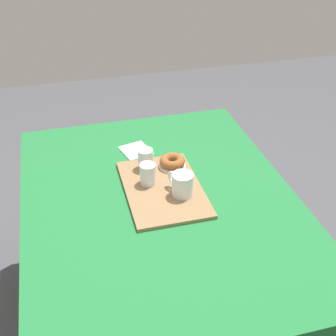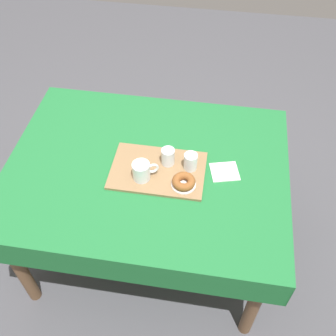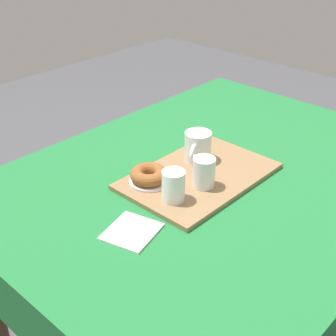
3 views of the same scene
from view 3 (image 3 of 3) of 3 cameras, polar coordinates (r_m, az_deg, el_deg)
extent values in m
cube|color=#1E6B33|center=(1.44, 5.88, -1.20)|extent=(1.34, 1.02, 0.03)
cube|color=#1E6B33|center=(1.79, -7.18, 2.17)|extent=(1.34, 0.01, 0.14)
cube|color=#1E6B33|center=(1.99, 17.57, 3.99)|extent=(0.01, 1.02, 0.14)
cube|color=#1E6B33|center=(1.15, -16.18, -17.64)|extent=(0.01, 1.02, 0.14)
cylinder|color=brown|center=(2.24, 6.01, 0.30)|extent=(0.06, 0.06, 0.69)
cube|color=olive|center=(1.40, 3.66, -0.96)|extent=(0.44, 0.29, 0.01)
cylinder|color=white|center=(1.45, 3.55, 2.59)|extent=(0.08, 0.08, 0.09)
cylinder|color=maroon|center=(1.45, 3.53, 2.29)|extent=(0.07, 0.07, 0.06)
torus|color=white|center=(1.40, 2.99, 1.69)|extent=(0.06, 0.03, 0.06)
cylinder|color=white|center=(1.26, 0.65, -2.11)|extent=(0.06, 0.06, 0.08)
cylinder|color=silver|center=(1.27, 0.64, -2.71)|extent=(0.05, 0.05, 0.05)
cylinder|color=white|center=(1.32, 4.26, -0.51)|extent=(0.06, 0.06, 0.08)
cylinder|color=silver|center=(1.33, 4.24, -0.94)|extent=(0.05, 0.05, 0.06)
cylinder|color=white|center=(1.35, -2.26, -1.57)|extent=(0.11, 0.11, 0.01)
torus|color=brown|center=(1.34, -2.27, -0.77)|extent=(0.11, 0.11, 0.04)
cube|color=white|center=(1.19, -4.31, -7.49)|extent=(0.15, 0.14, 0.01)
camera|label=1|loc=(2.38, 39.58, 32.10)|focal=48.77mm
camera|label=2|loc=(2.17, -37.01, 43.92)|focal=42.31mm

